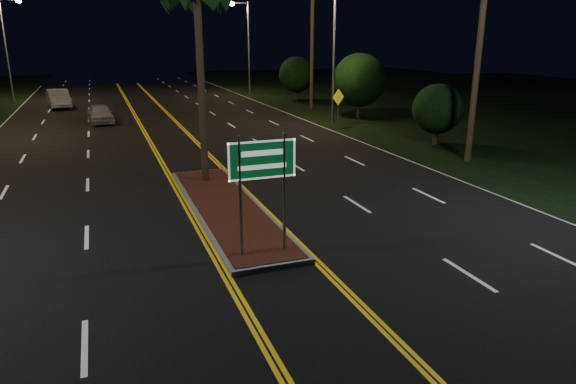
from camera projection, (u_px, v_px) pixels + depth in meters
name	position (u px, v px, depth m)	size (l,w,h in m)	color
ground	(302.00, 306.00, 11.34)	(120.00, 120.00, 0.00)	black
grass_right	(520.00, 106.00, 43.73)	(40.00, 110.00, 0.01)	black
median_island	(226.00, 208.00, 17.60)	(2.25, 10.25, 0.17)	gray
highway_sign	(262.00, 171.00, 13.16)	(1.80, 0.08, 3.20)	gray
streetlight_left_far	(9.00, 37.00, 45.68)	(1.91, 0.44, 9.00)	gray
streetlight_right_mid	(329.00, 37.00, 32.97)	(1.91, 0.44, 9.00)	gray
streetlight_right_far	(245.00, 37.00, 50.92)	(1.91, 0.44, 9.00)	gray
shrub_near	(437.00, 109.00, 27.82)	(2.70, 2.70, 3.30)	#382819
shrub_mid	(359.00, 80.00, 36.74)	(3.78, 3.78, 4.62)	#382819
shrub_far	(296.00, 75.00, 47.56)	(3.24, 3.24, 3.96)	#382819
car_near	(100.00, 112.00, 35.19)	(1.93, 4.49, 1.50)	#B2B1B8
car_far	(58.00, 97.00, 42.89)	(2.24, 5.23, 1.74)	silver
warning_sign	(338.00, 103.00, 33.10)	(0.97, 0.44, 2.49)	gray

